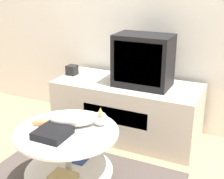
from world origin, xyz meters
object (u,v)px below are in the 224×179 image
dvd_box (53,133)px  cat (76,118)px  speaker (72,70)px  tv (143,61)px

dvd_box → cat: (0.05, 0.20, 0.03)m
speaker → cat: (0.56, -0.84, -0.05)m
speaker → dvd_box: size_ratio=0.45×
tv → speaker: bearing=179.4°
speaker → cat: 1.01m
speaker → dvd_box: 1.17m
tv → speaker: (-0.75, 0.01, -0.18)m
dvd_box → cat: size_ratio=0.43×
speaker → tv: bearing=-0.6°
speaker → cat: size_ratio=0.20×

